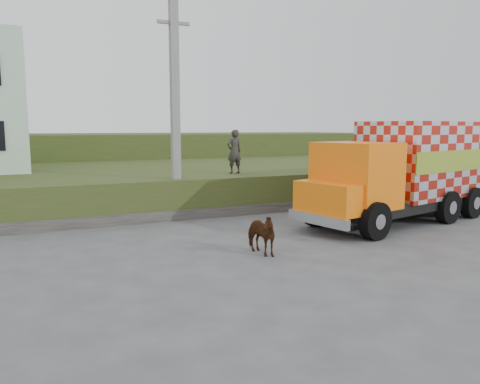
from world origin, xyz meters
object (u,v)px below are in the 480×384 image
cargo_truck (405,170)px  cow (259,234)px  utility_pole (175,110)px  pedestrian (234,152)px

cargo_truck → cow: size_ratio=6.29×
cow → cargo_truck: bearing=6.3°
utility_pole → cow: utility_pole is taller
cargo_truck → pedestrian: size_ratio=4.62×
pedestrian → cow: bearing=65.5°
utility_pole → cow: 6.93m
cargo_truck → cow: cargo_truck is taller
cargo_truck → pedestrian: bearing=119.5°
utility_pole → pedestrian: bearing=20.4°
utility_pole → cargo_truck: (7.47, -4.01, -2.20)m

